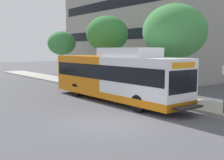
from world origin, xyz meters
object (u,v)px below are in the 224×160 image
at_px(transit_bus, 115,76).
at_px(street_tree_near_stop, 175,32).
at_px(street_tree_far_block, 62,43).
at_px(street_tree_mid_block, 107,34).

distance_m(transit_bus, street_tree_near_stop, 5.26).
xyz_separation_m(street_tree_near_stop, street_tree_far_block, (0.14, 16.95, -0.52)).
distance_m(street_tree_near_stop, street_tree_mid_block, 7.65).
bearing_deg(street_tree_near_stop, street_tree_far_block, 89.54).
distance_m(transit_bus, street_tree_far_block, 15.75).
height_order(street_tree_mid_block, street_tree_far_block, street_tree_mid_block).
bearing_deg(street_tree_far_block, street_tree_near_stop, -90.46).
xyz_separation_m(transit_bus, street_tree_far_block, (3.95, 15.03, 2.56)).
relative_size(street_tree_mid_block, street_tree_far_block, 1.16).
distance_m(transit_bus, street_tree_mid_block, 7.52).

